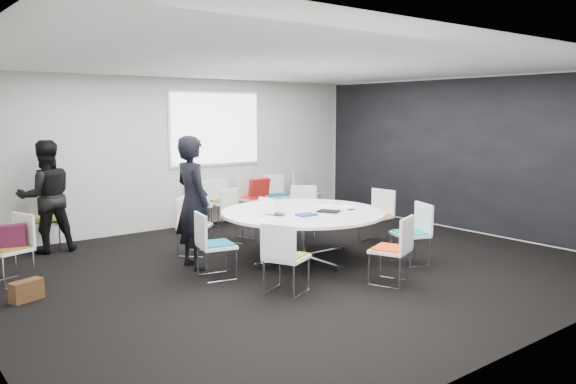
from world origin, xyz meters
TOP-DOWN VIEW (x-y plane):
  - room_shell at (0.09, 0.00)m, footprint 8.08×7.08m
  - conference_table at (0.32, 0.20)m, footprint 2.39×2.39m
  - projection_screen at (0.80, 3.46)m, footprint 1.90×0.03m
  - chair_ring_a at (2.00, 0.30)m, footprint 0.51×0.52m
  - chair_ring_b at (1.32, 1.40)m, footprint 0.64×0.64m
  - chair_ring_c at (0.22, 1.79)m, footprint 0.59×0.59m
  - chair_ring_d at (-0.81, 1.44)m, footprint 0.64×0.64m
  - chair_ring_e at (-1.19, 0.15)m, footprint 0.54×0.54m
  - chair_ring_f at (-0.84, -0.90)m, footprint 0.60×0.60m
  - chair_ring_g at (0.43, -1.42)m, footprint 0.59×0.59m
  - chair_ring_h at (1.37, -0.96)m, footprint 0.58×0.59m
  - chair_back_a at (0.22, 3.16)m, footprint 0.59×0.59m
  - chair_back_b at (0.74, 3.15)m, footprint 0.49×0.48m
  - chair_back_c at (1.45, 3.16)m, footprint 0.60×0.60m
  - chair_back_d at (2.04, 3.16)m, footprint 0.57×0.57m
  - chair_back_e at (2.82, 3.11)m, footprint 0.58×0.58m
  - chair_spare_left at (-3.35, 1.56)m, footprint 0.57×0.58m
  - chair_person_back at (-2.52, 3.17)m, footprint 0.56×0.55m
  - person_main at (-1.16, 0.81)m, footprint 0.45×0.68m
  - person_back at (-2.52, 3.00)m, footprint 0.88×0.70m
  - laptop at (-0.13, 0.21)m, footprint 0.27×0.37m
  - laptop_lid at (-0.27, 0.29)m, footprint 0.06×0.30m
  - notebook_black at (0.56, -0.09)m, footprint 0.34×0.37m
  - tablet_folio at (0.13, -0.11)m, footprint 0.28×0.22m
  - papers_right at (0.88, 0.33)m, footprint 0.36×0.31m
  - papers_front at (1.09, 0.10)m, footprint 0.30×0.21m
  - cup at (0.49, 0.45)m, footprint 0.08×0.08m
  - phone at (0.95, -0.17)m, footprint 0.15×0.09m
  - maroon_bag at (-3.37, 1.56)m, footprint 0.42×0.24m
  - brown_bag at (-3.37, 0.74)m, footprint 0.39×0.27m
  - red_jacket at (1.46, 2.94)m, footprint 0.44×0.17m

SIDE VIEW (x-z plane):
  - brown_bag at x=-3.37m, z-range 0.00..0.24m
  - chair_ring_a at x=2.00m, z-range -0.16..0.72m
  - chair_ring_b at x=1.32m, z-range -0.16..0.72m
  - chair_ring_c at x=0.22m, z-range -0.16..0.72m
  - chair_ring_d at x=-0.81m, z-range -0.16..0.72m
  - chair_ring_e at x=-1.19m, z-range -0.16..0.72m
  - chair_ring_f at x=-0.84m, z-range -0.16..0.72m
  - chair_ring_g at x=0.43m, z-range -0.16..0.72m
  - chair_ring_h at x=1.37m, z-range -0.16..0.72m
  - chair_back_a at x=0.22m, z-range -0.16..0.72m
  - chair_back_b at x=0.74m, z-range -0.16..0.72m
  - chair_back_c at x=1.45m, z-range -0.16..0.72m
  - chair_back_d at x=2.04m, z-range -0.16..0.72m
  - chair_back_e at x=2.82m, z-range -0.16..0.72m
  - chair_spare_left at x=-3.35m, z-range -0.16..0.72m
  - chair_person_back at x=-2.52m, z-range -0.16..0.72m
  - conference_table at x=0.32m, z-range 0.19..0.92m
  - maroon_bag at x=-3.37m, z-range 0.48..0.76m
  - red_jacket at x=1.46m, z-range 0.52..0.88m
  - papers_right at x=0.88m, z-range 0.73..0.73m
  - papers_front at x=1.09m, z-range 0.73..0.73m
  - phone at x=0.95m, z-range 0.73..0.74m
  - notebook_black at x=0.56m, z-range 0.73..0.75m
  - tablet_folio at x=0.13m, z-range 0.73..0.76m
  - laptop at x=-0.13m, z-range 0.73..0.76m
  - cup at x=0.49m, z-range 0.73..0.82m
  - laptop_lid at x=-0.27m, z-range 0.75..0.97m
  - person_back at x=-2.52m, z-range 0.00..1.75m
  - person_main at x=-1.16m, z-range 0.00..1.85m
  - room_shell at x=0.09m, z-range -0.04..2.84m
  - projection_screen at x=0.80m, z-range 1.17..2.53m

